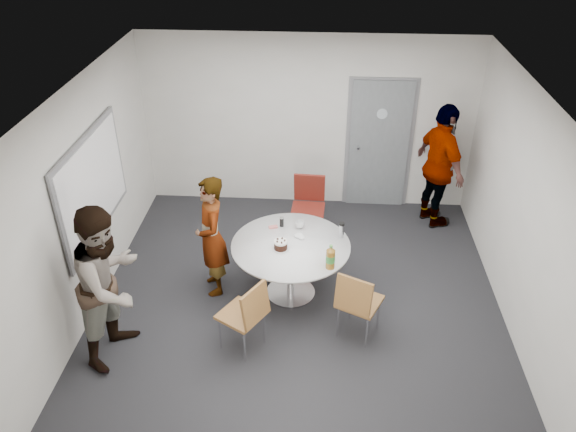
# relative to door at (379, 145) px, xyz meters

# --- Properties ---
(floor) EXTENTS (5.00, 5.00, 0.00)m
(floor) POSITION_rel_door_xyz_m (-1.10, -2.48, -1.03)
(floor) COLOR black
(floor) RESTS_ON ground
(ceiling) EXTENTS (5.00, 5.00, 0.00)m
(ceiling) POSITION_rel_door_xyz_m (-1.10, -2.48, 1.67)
(ceiling) COLOR silver
(ceiling) RESTS_ON wall_back
(wall_back) EXTENTS (5.00, 0.00, 5.00)m
(wall_back) POSITION_rel_door_xyz_m (-1.10, 0.02, 0.32)
(wall_back) COLOR silver
(wall_back) RESTS_ON floor
(wall_left) EXTENTS (0.00, 5.00, 5.00)m
(wall_left) POSITION_rel_door_xyz_m (-3.60, -2.48, 0.32)
(wall_left) COLOR silver
(wall_left) RESTS_ON floor
(wall_right) EXTENTS (0.00, 5.00, 5.00)m
(wall_right) POSITION_rel_door_xyz_m (1.40, -2.48, 0.32)
(wall_right) COLOR silver
(wall_right) RESTS_ON floor
(wall_front) EXTENTS (5.00, 0.00, 5.00)m
(wall_front) POSITION_rel_door_xyz_m (-1.10, -4.98, 0.32)
(wall_front) COLOR silver
(wall_front) RESTS_ON floor
(door) EXTENTS (1.02, 0.17, 2.12)m
(door) POSITION_rel_door_xyz_m (0.00, 0.00, 0.00)
(door) COLOR slate
(door) RESTS_ON wall_back
(whiteboard) EXTENTS (0.04, 1.90, 1.25)m
(whiteboard) POSITION_rel_door_xyz_m (-3.56, -2.28, 0.42)
(whiteboard) COLOR slate
(whiteboard) RESTS_ON wall_left
(table) EXTENTS (1.45, 1.45, 1.07)m
(table) POSITION_rel_door_xyz_m (-1.18, -2.37, -0.37)
(table) COLOR silver
(table) RESTS_ON floor
(chair_near_left) EXTENTS (0.62, 0.61, 0.91)m
(chair_near_left) POSITION_rel_door_xyz_m (-1.62, -3.37, -0.47)
(chair_near_left) COLOR brown
(chair_near_left) RESTS_ON floor
(chair_near_right) EXTENTS (0.59, 0.62, 0.92)m
(chair_near_right) POSITION_rel_door_xyz_m (-0.43, -3.11, -0.46)
(chair_near_right) COLOR brown
(chair_near_right) RESTS_ON floor
(chair_far) EXTENTS (0.49, 0.53, 0.97)m
(chair_far) POSITION_rel_door_xyz_m (-1.04, -1.04, -0.43)
(chair_far) COLOR maroon
(chair_far) RESTS_ON floor
(person_main) EXTENTS (0.55, 0.67, 1.60)m
(person_main) POSITION_rel_door_xyz_m (-2.18, -2.32, -0.23)
(person_main) COLOR #A5C6EA
(person_main) RESTS_ON floor
(person_left) EXTENTS (0.92, 1.06, 1.86)m
(person_left) POSITION_rel_door_xyz_m (-3.05, -3.45, -0.10)
(person_left) COLOR white
(person_left) RESTS_ON floor
(person_right) EXTENTS (0.84, 1.20, 1.90)m
(person_right) POSITION_rel_door_xyz_m (0.85, -0.53, -0.08)
(person_right) COLOR black
(person_right) RESTS_ON floor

